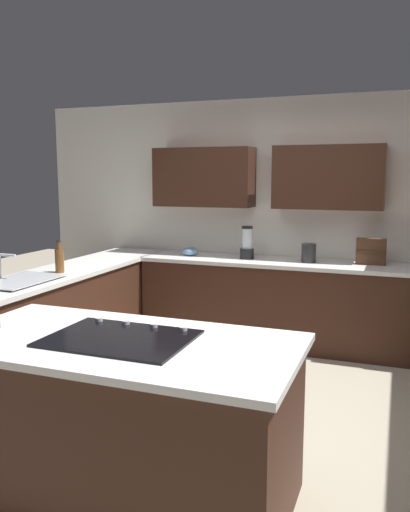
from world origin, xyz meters
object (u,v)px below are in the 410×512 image
Objects in this scene: kettle at (309,253)px; sink_unit at (19,280)px; spice_rack at (371,251)px; blender at (247,245)px; dish_soap_bottle at (59,260)px; cooktop at (120,338)px; mixing_bowl at (190,251)px.

sink_unit is at bearing 41.73° from kettle.
spice_rack is 0.61m from kettle.
spice_rack is (-1.25, -0.08, -0.02)m from blender.
dish_soap_bottle reaches higher than kettle.
blender is 1.17× the size of dish_soap_bottle.
kettle is (-0.52, -2.91, 0.09)m from cooktop.
spice_rack is at bearing -144.13° from sink_unit.
mixing_bowl is 1.90m from spice_rack.
kettle is at bearing 7.85° from spice_rack.
dish_soap_bottle is (2.02, 1.37, 0.02)m from kettle.
blender reaches higher than kettle.
dish_soap_bottle is (0.72, 1.37, 0.07)m from mixing_bowl.
kettle reaches higher than mixing_bowl.
cooktop is 2.18× the size of blender.
dish_soap_bottle is (1.50, -1.53, 0.11)m from cooktop.
mixing_bowl is at bearing -75.02° from cooktop.
dish_soap_bottle is at bearing 29.07° from spice_rack.
sink_unit is 1.88m from cooktop.
dish_soap_bottle reaches higher than spice_rack.
sink_unit is at bearing 35.87° from spice_rack.
blender is at bearing 3.79° from spice_rack.
mixing_bowl is 0.62× the size of spice_rack.
spice_rack is 0.95× the size of dish_soap_bottle.
spice_rack reaches higher than kettle.
mixing_bowl is 0.59× the size of dish_soap_bottle.
sink_unit is 2.79m from kettle.
mixing_bowl is at bearing -112.78° from sink_unit.
spice_rack is at bearing -110.59° from cooktop.
blender is 1.94m from dish_soap_bottle.
sink_unit reaches higher than kettle.
spice_rack is at bearing -150.93° from dish_soap_bottle.
mixing_bowl is at bearing 2.49° from spice_rack.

